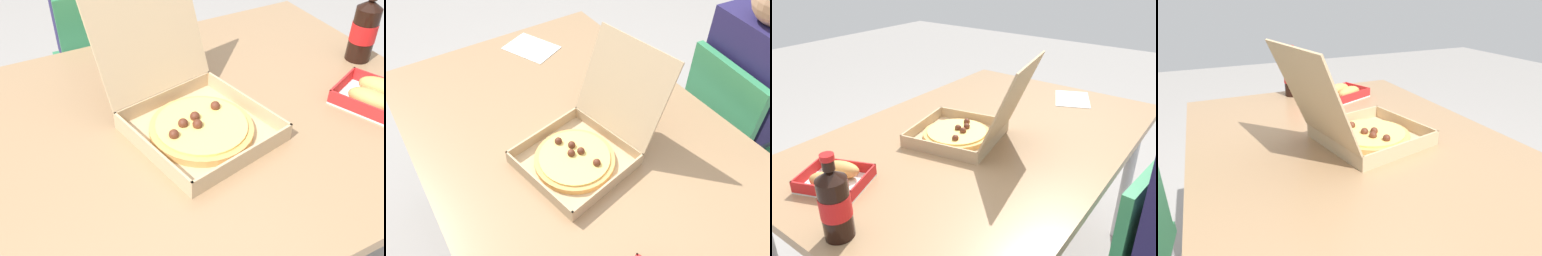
{
  "view_description": "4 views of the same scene",
  "coord_description": "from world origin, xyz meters",
  "views": [
    {
      "loc": [
        -0.32,
        -0.76,
        1.38
      ],
      "look_at": [
        0.04,
        -0.08,
        0.76
      ],
      "focal_mm": 40.98,
      "sensor_mm": 36.0,
      "label": 1
    },
    {
      "loc": [
        0.71,
        -0.45,
        1.61
      ],
      "look_at": [
        -0.01,
        0.0,
        0.76
      ],
      "focal_mm": 35.33,
      "sensor_mm": 36.0,
      "label": 2
    },
    {
      "loc": [
        1.05,
        0.7,
        1.34
      ],
      "look_at": [
        0.07,
        -0.03,
        0.76
      ],
      "focal_mm": 35.22,
      "sensor_mm": 36.0,
      "label": 3
    },
    {
      "loc": [
        -0.77,
        0.39,
        1.15
      ],
      "look_at": [
        0.05,
        0.02,
        0.78
      ],
      "focal_mm": 30.6,
      "sensor_mm": 36.0,
      "label": 4
    }
  ],
  "objects": [
    {
      "name": "bread_side_box",
      "position": [
        0.52,
        -0.16,
        0.74
      ],
      "size": [
        0.21,
        0.23,
        0.06
      ],
      "color": "white",
      "rests_on": "dining_table"
    },
    {
      "name": "dining_table",
      "position": [
        0.0,
        0.0,
        0.65
      ],
      "size": [
        1.46,
        0.96,
        0.71
      ],
      "color": "#997551",
      "rests_on": "ground_plane"
    },
    {
      "name": "cola_bottle",
      "position": [
        0.65,
        0.04,
        0.81
      ],
      "size": [
        0.07,
        0.07,
        0.22
      ],
      "color": "black",
      "rests_on": "dining_table"
    },
    {
      "name": "pizza_box_open",
      "position": [
        0.06,
        -0.02,
        0.76
      ],
      "size": [
        0.37,
        0.46,
        0.32
      ],
      "color": "tan",
      "rests_on": "dining_table"
    }
  ]
}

